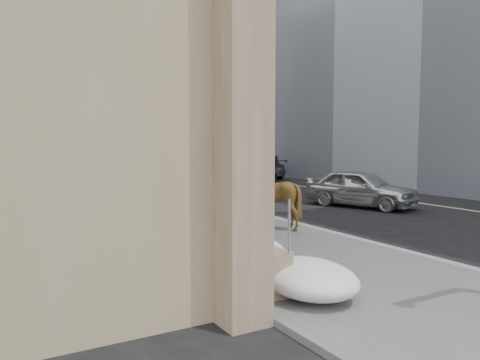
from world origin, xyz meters
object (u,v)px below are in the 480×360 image
pedestrian (241,204)px  car_silver (361,188)px  mounted_horse_right (270,192)px  mounted_horse_left (202,210)px  car_grey (261,168)px

pedestrian → car_silver: (7.60, 3.33, -0.28)m
mounted_horse_right → car_silver: (6.03, 2.35, -0.42)m
mounted_horse_right → car_silver: bearing=-139.7°
mounted_horse_left → pedestrian: size_ratio=1.41×
pedestrian → car_grey: size_ratio=0.38×
pedestrian → mounted_horse_right: bearing=23.7°
car_grey → car_silver: bearing=82.3°
mounted_horse_right → pedestrian: size_ratio=1.40×
pedestrian → car_grey: 21.03m
mounted_horse_right → pedestrian: mounted_horse_right is taller
mounted_horse_right → pedestrian: 1.86m
mounted_horse_left → car_silver: size_ratio=0.58×
mounted_horse_left → pedestrian: bearing=-166.0°
mounted_horse_right → pedestrian: bearing=51.0°
mounted_horse_right → car_grey: mounted_horse_right is taller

